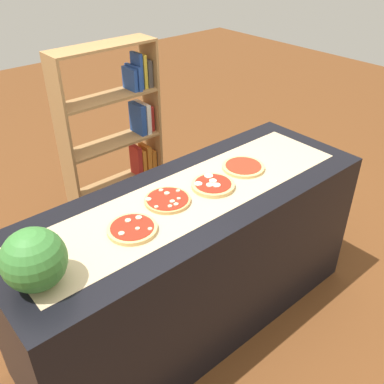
# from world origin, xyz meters

# --- Properties ---
(ground_plane) EXTENTS (12.00, 12.00, 0.00)m
(ground_plane) POSITION_xyz_m (0.00, 0.00, 0.00)
(ground_plane) COLOR brown
(counter) EXTENTS (2.08, 0.73, 0.92)m
(counter) POSITION_xyz_m (0.00, 0.00, 0.46)
(counter) COLOR black
(counter) RESTS_ON ground_plane
(parchment_paper) EXTENTS (1.87, 0.46, 0.00)m
(parchment_paper) POSITION_xyz_m (0.00, 0.00, 0.92)
(parchment_paper) COLOR tan
(parchment_paper) RESTS_ON counter
(pizza_mushroom_0) EXTENTS (0.23, 0.23, 0.03)m
(pizza_mushroom_0) POSITION_xyz_m (-0.41, -0.05, 0.93)
(pizza_mushroom_0) COLOR #DBB26B
(pizza_mushroom_0) RESTS_ON parchment_paper
(pizza_mushroom_1) EXTENTS (0.24, 0.24, 0.03)m
(pizza_mushroom_1) POSITION_xyz_m (-0.14, 0.03, 0.93)
(pizza_mushroom_1) COLOR tan
(pizza_mushroom_1) RESTS_ON parchment_paper
(pizza_mozzarella_2) EXTENTS (0.23, 0.23, 0.03)m
(pizza_mozzarella_2) POSITION_xyz_m (0.14, -0.01, 0.94)
(pizza_mozzarella_2) COLOR #DBB26B
(pizza_mozzarella_2) RESTS_ON parchment_paper
(pizza_plain_3) EXTENTS (0.24, 0.24, 0.02)m
(pizza_plain_3) POSITION_xyz_m (0.41, 0.02, 0.93)
(pizza_plain_3) COLOR #DBB26B
(pizza_plain_3) RESTS_ON parchment_paper
(watermelon) EXTENTS (0.25, 0.25, 0.25)m
(watermelon) POSITION_xyz_m (-0.87, -0.09, 1.05)
(watermelon) COLOR #387A33
(watermelon) RESTS_ON counter
(bookshelf) EXTENTS (0.77, 0.23, 1.44)m
(bookshelf) POSITION_xyz_m (0.33, 1.17, 0.68)
(bookshelf) COLOR #A87A47
(bookshelf) RESTS_ON ground_plane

